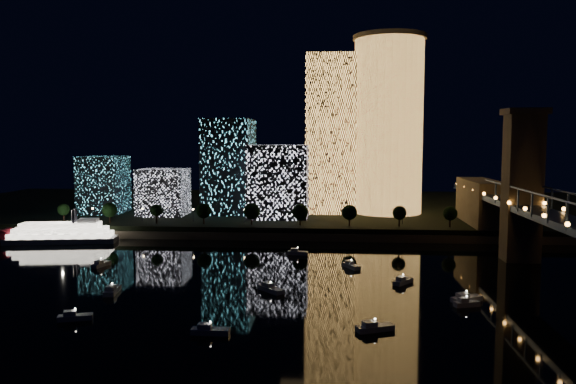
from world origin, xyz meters
name	(u,v)px	position (x,y,z in m)	size (l,w,h in m)	color
ground	(320,299)	(0.00, 0.00, 0.00)	(520.00, 520.00, 0.00)	black
far_bank	(327,209)	(0.00, 160.00, 2.50)	(420.00, 160.00, 5.00)	black
seawall	(324,237)	(0.00, 82.00, 1.50)	(420.00, 6.00, 3.00)	#6B5E4C
tower_cylindrical	(388,125)	(29.02, 130.48, 46.59)	(34.00, 34.00, 82.93)	#F8AD4F
tower_rectangular	(331,135)	(2.06, 131.55, 42.17)	(23.37, 23.37, 74.35)	#F8AD4F
midrise_blocks	(213,177)	(-52.56, 119.26, 22.59)	(107.27, 40.39, 44.46)	silver
riverboat	(56,234)	(-103.74, 68.51, 3.46)	(45.68, 16.08, 13.50)	silver
motorboats	(279,290)	(-10.84, 4.91, 0.81)	(112.52, 83.60, 2.78)	silver
esplanade_trees	(259,211)	(-27.14, 88.00, 10.47)	(165.37, 6.68, 8.84)	black
street_lamps	(244,213)	(-34.00, 94.00, 9.02)	(132.70, 0.70, 5.65)	black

